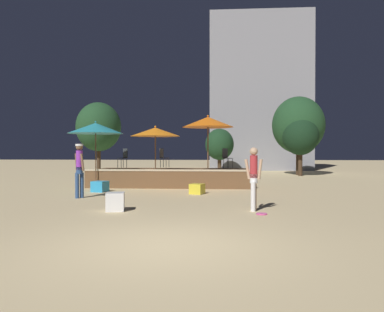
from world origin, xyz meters
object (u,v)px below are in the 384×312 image
patio_umbrella_2 (155,132)px  background_tree_1 (219,145)px  patio_umbrella_0 (208,122)px  cube_seat_1 (197,189)px  cube_seat_2 (115,202)px  background_tree_2 (99,127)px  bistro_chair_0 (163,156)px  background_tree_0 (300,135)px  patio_umbrella_1 (96,128)px  background_tree_3 (298,125)px  bistro_chair_2 (124,156)px  cube_seat_0 (100,186)px  person_0 (79,167)px  bistro_chair_1 (226,156)px  person_2 (254,177)px  frisbee_disc (262,214)px

patio_umbrella_2 → background_tree_1: size_ratio=0.83×
patio_umbrella_0 → cube_seat_1: size_ratio=5.16×
cube_seat_2 → background_tree_1: size_ratio=0.17×
background_tree_1 → background_tree_2: bearing=-172.3°
bistro_chair_0 → background_tree_0: (7.93, 6.92, 1.25)m
patio_umbrella_1 → background_tree_3: 14.47m
patio_umbrella_1 → bistro_chair_2: (0.79, 1.68, -1.21)m
patio_umbrella_1 → cube_seat_1: bearing=-20.6°
cube_seat_0 → bistro_chair_0: bearing=57.9°
cube_seat_0 → cube_seat_2: cube_seat_2 is taller
cube_seat_0 → background_tree_3: bearing=47.8°
cube_seat_1 → person_0: person_0 is taller
background_tree_1 → cube_seat_2: bearing=-99.0°
patio_umbrella_1 → bistro_chair_2: size_ratio=3.21×
cube_seat_1 → cube_seat_0: bearing=173.0°
bistro_chair_0 → background_tree_1: size_ratio=0.28×
cube_seat_0 → background_tree_0: 14.43m
cube_seat_2 → background_tree_3: 17.85m
bistro_chair_1 → patio_umbrella_2: bearing=151.6°
patio_umbrella_1 → person_2: 8.44m
patio_umbrella_1 → cube_seat_0: (0.56, -1.19, -2.37)m
cube_seat_1 → cube_seat_2: 4.54m
patio_umbrella_0 → cube_seat_0: 5.22m
cube_seat_2 → background_tree_0: 16.96m
person_2 → background_tree_1: bearing=17.2°
frisbee_disc → background_tree_0: size_ratio=0.07×
person_0 → bistro_chair_2: bearing=34.4°
bistro_chair_0 → background_tree_2: 11.07m
patio_umbrella_2 → background_tree_2: background_tree_2 is taller
cube_seat_1 → background_tree_1: (0.89, 13.95, 1.90)m
background_tree_2 → background_tree_3: bearing=-5.1°
bistro_chair_1 → patio_umbrella_0: bearing=-175.2°
patio_umbrella_0 → bistro_chair_0: bearing=142.8°
person_0 → background_tree_3: (10.09, 12.99, 2.26)m
patio_umbrella_0 → cube_seat_0: patio_umbrella_0 is taller
person_2 → person_0: bearing=82.0°
bistro_chair_2 → background_tree_3: size_ratio=0.17×
person_2 → background_tree_3: background_tree_3 is taller
cube_seat_1 → background_tree_1: background_tree_1 is taller
patio_umbrella_0 → bistro_chair_0: 3.11m
patio_umbrella_0 → person_2: (1.39, -5.90, -1.92)m
cube_seat_0 → bistro_chair_0: (2.03, 3.24, 1.16)m
background_tree_2 → background_tree_3: 14.10m
person_0 → background_tree_3: bearing=0.2°
background_tree_0 → background_tree_2: 14.18m
patio_umbrella_1 → patio_umbrella_0: bearing=4.6°
bistro_chair_2 → background_tree_2: size_ratio=0.17×
bistro_chair_0 → bistro_chair_1: bearing=-80.6°
cube_seat_2 → background_tree_2: background_tree_2 is taller
bistro_chair_0 → patio_umbrella_1: bearing=147.1°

